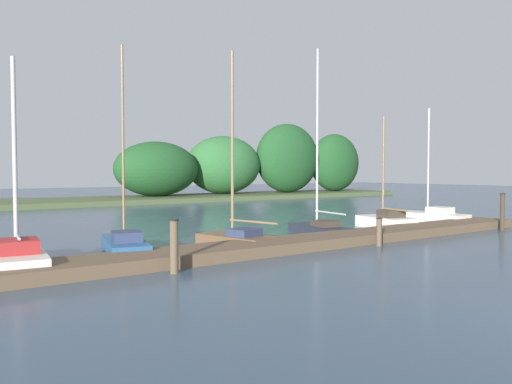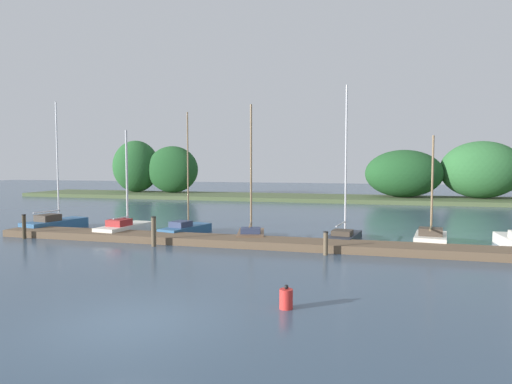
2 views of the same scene
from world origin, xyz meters
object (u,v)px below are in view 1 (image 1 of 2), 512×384
(sailboat_5, at_px, (385,220))
(mooring_piling_3, at_px, (502,212))
(sailboat_3, at_px, (235,236))
(sailboat_4, at_px, (319,226))
(sailboat_6, at_px, (430,216))
(sailboat_1, at_px, (17,256))
(mooring_piling_1, at_px, (174,246))
(sailboat_2, at_px, (125,244))
(mooring_piling_2, at_px, (379,232))

(sailboat_5, distance_m, mooring_piling_3, 5.09)
(sailboat_3, xyz_separation_m, sailboat_4, (4.58, 0.70, -0.01))
(sailboat_6, relative_size, mooring_piling_3, 3.54)
(sailboat_3, bearing_deg, sailboat_1, 78.06)
(sailboat_4, relative_size, mooring_piling_1, 5.50)
(sailboat_6, bearing_deg, mooring_piling_1, 101.21)
(sailboat_4, relative_size, sailboat_5, 1.49)
(sailboat_3, height_order, mooring_piling_3, sailboat_3)
(sailboat_5, height_order, mooring_piling_3, sailboat_5)
(sailboat_2, xyz_separation_m, sailboat_3, (3.76, -0.58, 0.02))
(mooring_piling_2, bearing_deg, mooring_piling_3, -0.03)
(mooring_piling_3, bearing_deg, sailboat_6, 88.43)
(sailboat_5, distance_m, mooring_piling_1, 12.87)
(sailboat_4, height_order, mooring_piling_3, sailboat_4)
(sailboat_2, relative_size, mooring_piling_2, 6.62)
(sailboat_4, height_order, sailboat_5, sailboat_4)
(sailboat_2, bearing_deg, sailboat_1, 117.05)
(mooring_piling_1, height_order, mooring_piling_2, mooring_piling_1)
(sailboat_2, height_order, mooring_piling_3, sailboat_2)
(sailboat_3, xyz_separation_m, mooring_piling_2, (4.05, -2.93, 0.14))
(sailboat_3, height_order, mooring_piling_1, sailboat_3)
(sailboat_6, height_order, mooring_piling_1, sailboat_6)
(sailboat_6, distance_m, mooring_piling_2, 9.05)
(sailboat_2, distance_m, sailboat_5, 12.32)
(sailboat_3, xyz_separation_m, sailboat_5, (8.55, 0.59, 0.00))
(sailboat_1, height_order, mooring_piling_3, sailboat_1)
(sailboat_2, distance_m, sailboat_6, 16.06)
(sailboat_4, relative_size, mooring_piling_3, 4.67)
(sailboat_4, xyz_separation_m, sailboat_6, (7.72, 0.09, -0.01))
(sailboat_1, xyz_separation_m, sailboat_5, (15.53, 0.79, -0.02))
(sailboat_1, height_order, sailboat_6, sailboat_6)
(mooring_piling_2, xyz_separation_m, mooring_piling_3, (8.14, -0.00, 0.32))
(mooring_piling_1, height_order, mooring_piling_3, mooring_piling_3)
(mooring_piling_2, bearing_deg, mooring_piling_1, -179.45)
(sailboat_3, xyz_separation_m, mooring_piling_1, (-3.81, -3.01, 0.34))
(sailboat_2, relative_size, sailboat_5, 1.28)
(sailboat_3, bearing_deg, sailboat_2, 67.70)
(sailboat_6, bearing_deg, sailboat_5, 91.13)
(sailboat_1, height_order, sailboat_4, sailboat_4)
(sailboat_5, bearing_deg, sailboat_6, -78.35)
(sailboat_1, height_order, mooring_piling_1, sailboat_1)
(mooring_piling_2, distance_m, mooring_piling_3, 8.15)
(sailboat_1, xyz_separation_m, sailboat_6, (19.27, 1.00, -0.04))
(sailboat_3, distance_m, sailboat_5, 8.57)
(sailboat_1, relative_size, mooring_piling_2, 5.66)
(mooring_piling_1, bearing_deg, sailboat_1, 138.48)
(mooring_piling_1, bearing_deg, sailboat_3, 38.34)
(sailboat_3, xyz_separation_m, sailboat_6, (12.29, 0.80, -0.02))
(sailboat_5, relative_size, mooring_piling_2, 5.16)
(sailboat_4, xyz_separation_m, mooring_piling_3, (7.61, -3.64, 0.47))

